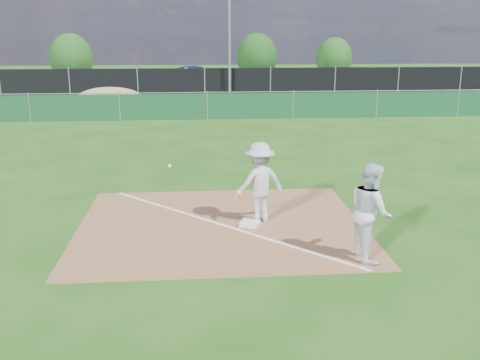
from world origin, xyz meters
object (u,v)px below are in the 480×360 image
first_base (250,223)px  car_left (92,79)px  car_mid (199,79)px  car_right (273,78)px  light_pole (230,30)px  tree_left (71,58)px  play_at_first (260,183)px  tree_right (334,58)px  runner (371,211)px  tree_mid (257,57)px

first_base → car_left: bearing=107.0°
car_mid → car_right: size_ratio=1.06×
first_base → car_mid: 25.80m
car_mid → light_pole: bearing=-150.8°
tree_left → light_pole: bearing=-40.7°
play_at_first → car_mid: (-1.19, 25.53, -0.05)m
tree_left → tree_right: tree_left is taller
first_base → runner: runner is taller
light_pole → car_left: 10.78m
light_pole → tree_mid: 11.16m
light_pole → car_mid: bearing=114.9°
first_base → play_at_first: (0.23, 0.24, 0.83)m
car_mid → tree_right: bearing=-52.0°
tree_mid → car_mid: bearing=-125.2°
car_mid → car_right: (5.24, 1.67, -0.14)m
car_right → first_base: bearing=-164.9°
light_pole → tree_mid: size_ratio=2.11×
tree_left → tree_mid: tree_mid is taller
car_left → tree_mid: 13.21m
play_at_first → tree_right: bearing=73.3°
car_left → car_mid: (7.20, -0.90, 0.01)m
first_base → car_mid: car_mid is taller
first_base → car_right: (4.28, 27.44, 0.63)m
car_left → car_mid: size_ratio=0.95×
runner → light_pole: bearing=-0.8°
light_pole → car_left: size_ratio=1.69×
tree_mid → first_base: bearing=-96.5°
runner → tree_mid: size_ratio=0.47×
tree_mid → tree_right: size_ratio=1.10×
tree_right → car_left: bearing=-160.5°
tree_left → runner: bearing=-69.4°
runner → car_left: (-10.15, 28.46, -0.08)m
car_right → car_left: bearing=117.5°
runner → car_right: size_ratio=0.38×
runner → tree_right: (8.10, 34.92, 0.88)m
first_base → tree_mid: 32.63m
light_pole → car_right: 7.39m
runner → tree_left: bearing=17.1°
light_pole → tree_right: 14.78m
runner → tree_right: bearing=-16.5°
first_base → tree_mid: (3.70, 32.37, 1.89)m
tree_left → car_left: bearing=-64.3°
light_pole → tree_left: light_pole is taller
tree_right → first_base: bearing=-106.9°
tree_mid → tree_left: bearing=-176.9°
light_pole → play_at_first: size_ratio=3.11×
light_pole → car_mid: (-1.86, 4.01, -3.17)m
car_left → tree_right: (18.25, 6.45, 0.96)m
runner → tree_left: tree_left is taller
light_pole → tree_right: (9.20, 11.36, -2.22)m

